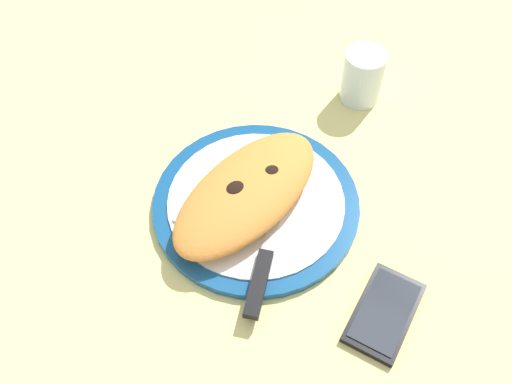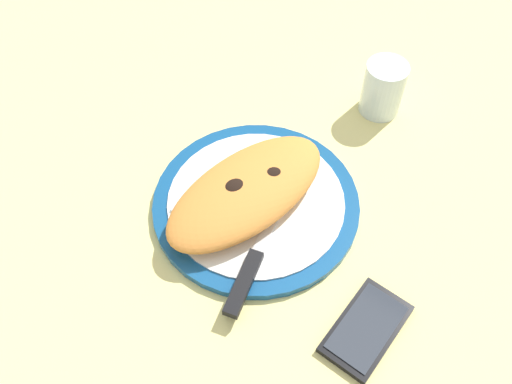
# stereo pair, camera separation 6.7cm
# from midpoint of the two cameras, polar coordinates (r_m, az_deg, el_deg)

# --- Properties ---
(ground_plane) EXTENTS (1.50, 1.50, 0.03)m
(ground_plane) POSITION_cam_midpoint_polar(r_m,az_deg,el_deg) (0.84, 2.28, -2.16)
(ground_plane) COLOR #E5D684
(plate) EXTENTS (0.30, 0.30, 0.02)m
(plate) POSITION_cam_midpoint_polar(r_m,az_deg,el_deg) (0.82, 2.33, -1.29)
(plate) COLOR navy
(plate) RESTS_ON ground_plane
(calzone) EXTENTS (0.28, 0.16, 0.05)m
(calzone) POSITION_cam_midpoint_polar(r_m,az_deg,el_deg) (0.80, 1.45, -0.06)
(calzone) COLOR orange
(calzone) RESTS_ON plate
(fork) EXTENTS (0.16, 0.02, 0.00)m
(fork) POSITION_cam_midpoint_polar(r_m,az_deg,el_deg) (0.83, -2.48, 0.47)
(fork) COLOR silver
(fork) RESTS_ON plate
(knife) EXTENTS (0.23, 0.09, 0.01)m
(knife) POSITION_cam_midpoint_polar(r_m,az_deg,el_deg) (0.76, 2.29, -7.06)
(knife) COLOR silver
(knife) RESTS_ON plate
(smartphone) EXTENTS (0.12, 0.07, 0.01)m
(smartphone) POSITION_cam_midpoint_polar(r_m,az_deg,el_deg) (0.75, 13.53, -13.28)
(smartphone) COLOR black
(smartphone) RESTS_ON ground_plane
(water_glass) EXTENTS (0.07, 0.07, 0.09)m
(water_glass) POSITION_cam_midpoint_polar(r_m,az_deg,el_deg) (0.95, 14.52, 9.67)
(water_glass) COLOR silver
(water_glass) RESTS_ON ground_plane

